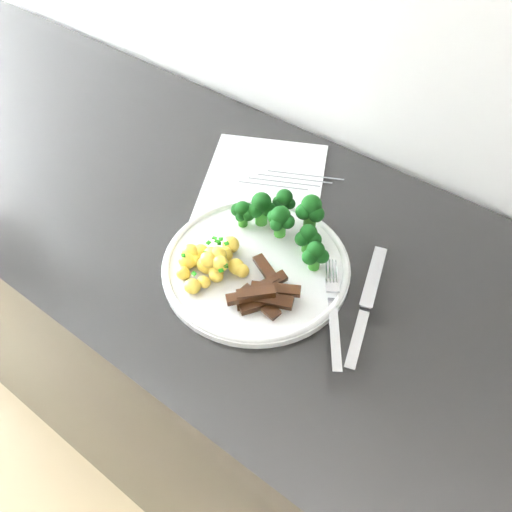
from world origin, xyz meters
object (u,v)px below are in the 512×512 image
counter (289,405)px  fork (334,316)px  recipe_paper (261,190)px  potatoes (211,262)px  beef_strips (264,294)px  broccoli (286,219)px  knife (362,319)px  plate (256,265)px

counter → fork: bearing=-31.9°
recipe_paper → potatoes: bearing=-75.0°
recipe_paper → fork: size_ratio=2.13×
beef_strips → fork: bearing=16.5°
potatoes → counter: bearing=38.2°
broccoli → knife: 0.20m
recipe_paper → broccoli: (0.10, -0.07, 0.05)m
broccoli → beef_strips: bearing=-68.8°
counter → potatoes: bearing=-141.8°
recipe_paper → beef_strips: 0.25m
fork → knife: size_ratio=0.77×
plate → knife: size_ratio=1.32×
beef_strips → knife: bearing=23.5°
potatoes → knife: potatoes is taller
potatoes → knife: bearing=14.2°
broccoli → beef_strips: size_ratio=1.74×
fork → broccoli: bearing=147.8°
broccoli → fork: size_ratio=1.10×
recipe_paper → beef_strips: (0.15, -0.20, 0.02)m
fork → plate: bearing=173.7°
counter → recipe_paper: bearing=145.6°
counter → knife: 0.48m
plate → knife: 0.18m
counter → beef_strips: size_ratio=22.56×
broccoli → beef_strips: 0.14m
counter → potatoes: size_ratio=19.57×
fork → recipe_paper: bearing=146.5°
fork → knife: bearing=41.0°
plate → broccoli: broccoli is taller
plate → fork: 0.15m
counter → beef_strips: beef_strips is taller
plate → beef_strips: beef_strips is taller
plate → broccoli: size_ratio=1.57×
plate → fork: fork is taller
beef_strips → counter: bearing=82.5°
beef_strips → recipe_paper: bearing=127.5°
fork → knife: fork is taller
broccoli → potatoes: 0.14m
potatoes → knife: 0.24m
fork → knife: (0.03, 0.03, -0.01)m
counter → plate: bearing=-147.0°
counter → knife: (0.12, -0.03, 0.47)m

